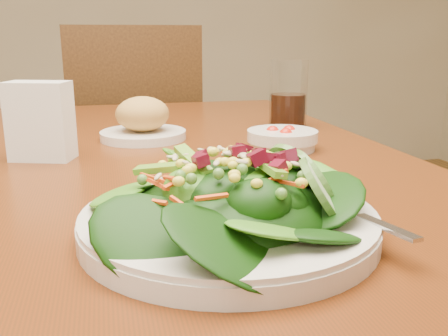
% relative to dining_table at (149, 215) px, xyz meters
% --- Properties ---
extents(dining_table, '(0.90, 1.40, 0.75)m').
position_rel_dining_table_xyz_m(dining_table, '(0.00, 0.00, 0.00)').
color(dining_table, '#5A2309').
rests_on(dining_table, ground_plane).
extents(chair_far, '(0.46, 0.46, 0.98)m').
position_rel_dining_table_xyz_m(chair_far, '(0.04, 0.94, -0.13)').
color(chair_far, '#482B0F').
rests_on(chair_far, ground_plane).
extents(salad_plate, '(0.31, 0.31, 0.09)m').
position_rel_dining_table_xyz_m(salad_plate, '(0.07, -0.35, 0.13)').
color(salad_plate, silver).
rests_on(salad_plate, dining_table).
extents(bread_plate, '(0.17, 0.17, 0.09)m').
position_rel_dining_table_xyz_m(bread_plate, '(0.01, 0.17, 0.14)').
color(bread_plate, silver).
rests_on(bread_plate, dining_table).
extents(tomato_bowl, '(0.13, 0.13, 0.04)m').
position_rel_dining_table_xyz_m(tomato_bowl, '(0.25, 0.01, 0.12)').
color(tomato_bowl, silver).
rests_on(tomato_bowl, dining_table).
extents(drinking_glass, '(0.09, 0.09, 0.15)m').
position_rel_dining_table_xyz_m(drinking_glass, '(0.34, 0.23, 0.16)').
color(drinking_glass, silver).
rests_on(drinking_glass, dining_table).
extents(napkin_holder, '(0.11, 0.08, 0.13)m').
position_rel_dining_table_xyz_m(napkin_holder, '(-0.17, 0.04, 0.17)').
color(napkin_holder, white).
rests_on(napkin_holder, dining_table).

